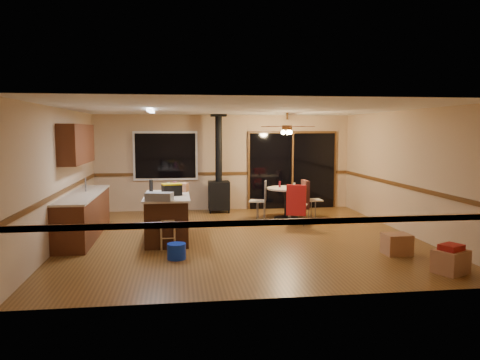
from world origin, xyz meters
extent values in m
plane|color=brown|center=(0.00, 0.00, 0.00)|extent=(7.00, 7.00, 0.00)
plane|color=silver|center=(0.00, 0.00, 2.60)|extent=(7.00, 7.00, 0.00)
plane|color=tan|center=(0.00, 3.50, 1.30)|extent=(7.00, 0.00, 7.00)
plane|color=tan|center=(0.00, -3.50, 1.30)|extent=(7.00, 0.00, 7.00)
plane|color=tan|center=(-3.50, 0.00, 1.30)|extent=(0.00, 7.00, 7.00)
plane|color=tan|center=(3.50, 0.00, 1.30)|extent=(0.00, 7.00, 7.00)
cube|color=black|center=(-1.60, 3.45, 1.50)|extent=(1.72, 0.10, 1.32)
cube|color=black|center=(1.90, 3.45, 1.05)|extent=(2.52, 0.10, 2.10)
cube|color=#502514|center=(-3.20, 0.50, 0.43)|extent=(0.60, 3.00, 0.86)
cube|color=beige|center=(-3.20, 0.50, 0.88)|extent=(0.64, 3.04, 0.04)
cube|color=#502514|center=(-3.33, 0.70, 1.90)|extent=(0.35, 2.00, 0.80)
cube|color=#351A0D|center=(-1.50, 0.00, 0.43)|extent=(0.80, 1.60, 0.86)
cube|color=beige|center=(-1.50, 0.00, 0.88)|extent=(0.88, 1.68, 0.04)
cube|color=black|center=(-0.20, 3.05, 0.46)|extent=(0.55, 0.50, 0.75)
cylinder|color=black|center=(-0.20, 3.05, 1.71)|extent=(0.18, 0.18, 1.77)
cylinder|color=brown|center=(1.36, 1.86, 2.25)|extent=(0.24, 0.24, 0.10)
cylinder|color=brown|center=(1.36, 1.86, 2.52)|extent=(0.05, 0.05, 0.16)
sphere|color=#FFD88C|center=(1.36, 1.86, 2.13)|extent=(0.16, 0.16, 0.16)
cube|color=white|center=(-1.80, 0.30, 2.56)|extent=(0.10, 1.20, 0.04)
cube|color=slate|center=(-1.62, -0.72, 0.97)|extent=(0.53, 0.37, 0.15)
cube|color=black|center=(-1.40, -0.05, 1.00)|extent=(0.41, 0.28, 0.21)
cube|color=gold|center=(-1.40, -0.05, 1.12)|extent=(0.41, 0.28, 0.03)
cube|color=#9F6A47|center=(-1.18, 0.53, 0.99)|extent=(0.26, 0.31, 0.18)
cylinder|color=black|center=(-1.82, 0.28, 1.04)|extent=(0.11, 0.11, 0.28)
cylinder|color=#D84C8C|center=(-1.34, 0.22, 1.02)|extent=(0.09, 0.09, 0.24)
cylinder|color=white|center=(-1.48, 0.59, 1.00)|extent=(0.08, 0.08, 0.19)
cylinder|color=tan|center=(-1.47, -0.71, 0.28)|extent=(0.36, 0.36, 0.55)
cylinder|color=#0D2EC1|center=(-1.32, -1.44, 0.13)|extent=(0.40, 0.40, 0.27)
cylinder|color=black|center=(1.36, 1.86, 0.02)|extent=(0.60, 0.60, 0.04)
cylinder|color=black|center=(1.36, 1.86, 0.39)|extent=(0.10, 0.10, 0.70)
cylinder|color=beige|center=(1.36, 1.86, 0.76)|extent=(0.97, 0.97, 0.04)
cylinder|color=#590C14|center=(1.21, 1.96, 0.86)|extent=(0.06, 0.06, 0.15)
cylinder|color=beige|center=(1.54, 1.81, 0.84)|extent=(0.07, 0.07, 0.12)
cube|color=tan|center=(0.66, 1.96, 0.45)|extent=(0.49, 0.49, 0.03)
cube|color=slate|center=(0.85, 1.91, 0.70)|extent=(0.13, 0.39, 0.50)
cube|color=tan|center=(1.46, 1.16, 0.45)|extent=(0.53, 0.53, 0.03)
cube|color=slate|center=(1.39, 0.99, 0.70)|extent=(0.38, 0.19, 0.50)
cube|color=#A21512|center=(1.38, 0.97, 0.60)|extent=(0.44, 0.27, 0.70)
cube|color=tan|center=(2.06, 1.91, 0.45)|extent=(0.41, 0.41, 0.03)
cube|color=slate|center=(1.87, 1.91, 0.70)|extent=(0.04, 0.40, 0.50)
cube|color=#381A15|center=(1.85, 1.91, 0.60)|extent=(0.11, 0.44, 0.70)
cube|color=#9F6A47|center=(-1.48, 2.76, 0.22)|extent=(0.66, 0.59, 0.44)
cube|color=#9F6A47|center=(2.83, -2.79, 0.18)|extent=(0.60, 0.56, 0.36)
cube|color=#9F6A47|center=(2.53, -1.65, 0.18)|extent=(0.46, 0.40, 0.36)
cube|color=maroon|center=(2.83, -2.79, 0.40)|extent=(0.41, 0.39, 0.09)
camera|label=1|loc=(-1.28, -9.27, 2.16)|focal=35.00mm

